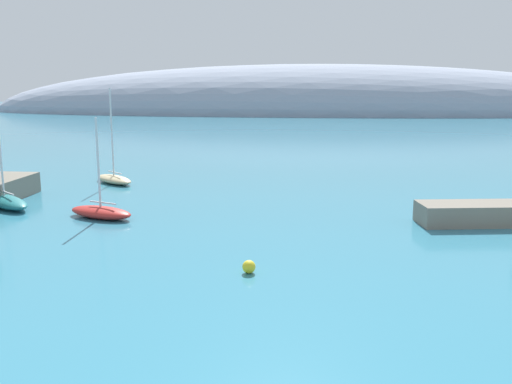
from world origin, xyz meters
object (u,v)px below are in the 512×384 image
object	(u,v)px
mooring_buoy_yellow	(249,267)
sailboat_teal_near_shore	(5,201)
sailboat_red_mid_mooring	(101,211)
sailboat_sand_outer_mooring	(114,178)

from	to	relation	value
mooring_buoy_yellow	sailboat_teal_near_shore	bearing A→B (deg)	147.17
sailboat_teal_near_shore	sailboat_red_mid_mooring	size ratio (longest dim) A/B	1.04
sailboat_red_mid_mooring	sailboat_sand_outer_mooring	xyz separation A→B (m)	(-4.44, 15.07, 0.01)
sailboat_teal_near_shore	sailboat_sand_outer_mooring	xyz separation A→B (m)	(5.22, 12.05, -0.01)
sailboat_teal_near_shore	mooring_buoy_yellow	world-z (taller)	sailboat_teal_near_shore
mooring_buoy_yellow	sailboat_sand_outer_mooring	bearing A→B (deg)	123.16
sailboat_teal_near_shore	sailboat_red_mid_mooring	bearing A→B (deg)	-158.40
sailboat_teal_near_shore	mooring_buoy_yellow	xyz separation A→B (m)	(22.64, -14.61, -0.17)
sailboat_teal_near_shore	sailboat_sand_outer_mooring	bearing A→B (deg)	-74.48
sailboat_sand_outer_mooring	mooring_buoy_yellow	xyz separation A→B (m)	(17.42, -26.66, -0.16)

